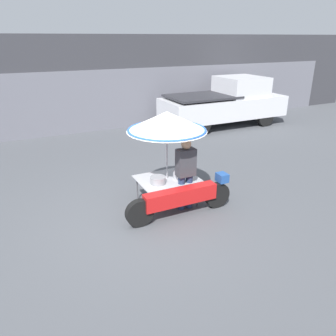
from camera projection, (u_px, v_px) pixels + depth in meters
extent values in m
plane|color=#4C4F54|center=(151.00, 215.00, 6.64)|extent=(36.00, 36.00, 0.00)
cube|color=#38383D|center=(70.00, 83.00, 12.58)|extent=(28.00, 2.00, 3.47)
cube|color=slate|center=(77.00, 103.00, 11.95)|extent=(23.80, 0.06, 2.25)
cylinder|color=black|center=(217.00, 195.00, 6.88)|extent=(0.55, 0.14, 0.55)
cylinder|color=black|center=(140.00, 213.00, 6.18)|extent=(0.55, 0.14, 0.55)
cube|color=red|center=(180.00, 196.00, 6.47)|extent=(1.54, 0.24, 0.32)
cube|color=#234C93|center=(222.00, 178.00, 6.78)|extent=(0.20, 0.24, 0.18)
cylinder|color=black|center=(162.00, 187.00, 7.29)|extent=(0.49, 0.14, 0.49)
cylinder|color=#515156|center=(198.00, 194.00, 6.92)|extent=(0.03, 0.03, 0.56)
cylinder|color=#515156|center=(180.00, 180.00, 7.59)|extent=(0.03, 0.03, 0.56)
cylinder|color=#515156|center=(152.00, 204.00, 6.49)|extent=(0.03, 0.03, 0.56)
cylinder|color=#515156|center=(137.00, 189.00, 7.15)|extent=(0.03, 0.03, 0.56)
cube|color=#B2B2B7|center=(167.00, 179.00, 6.93)|extent=(1.25, 0.93, 0.02)
cylinder|color=#B2B2B7|center=(167.00, 155.00, 6.73)|extent=(0.03, 0.03, 1.03)
cone|color=white|center=(167.00, 121.00, 6.47)|extent=(1.62, 1.62, 0.39)
torus|color=blue|center=(167.00, 130.00, 6.54)|extent=(1.59, 1.59, 0.05)
cylinder|color=#939399|center=(158.00, 180.00, 6.65)|extent=(0.31, 0.31, 0.15)
cylinder|color=#B7B7BC|center=(179.00, 175.00, 6.86)|extent=(0.26, 0.26, 0.19)
cylinder|color=navy|center=(181.00, 193.00, 6.75)|extent=(0.14, 0.14, 0.75)
cylinder|color=navy|center=(189.00, 191.00, 6.83)|extent=(0.14, 0.14, 0.75)
cube|color=#38383D|center=(186.00, 162.00, 6.55)|extent=(0.38, 0.22, 0.56)
sphere|color=tan|center=(186.00, 144.00, 6.40)|extent=(0.20, 0.20, 0.20)
cylinder|color=black|center=(265.00, 117.00, 13.19)|extent=(0.73, 0.24, 0.73)
cylinder|color=black|center=(240.00, 110.00, 14.53)|extent=(0.73, 0.24, 0.73)
cylinder|color=black|center=(201.00, 125.00, 11.97)|extent=(0.73, 0.24, 0.73)
cylinder|color=black|center=(180.00, 116.00, 13.31)|extent=(0.73, 0.24, 0.73)
cube|color=silver|center=(223.00, 107.00, 13.10)|extent=(5.02, 1.89, 0.79)
cube|color=silver|center=(241.00, 86.00, 13.14)|extent=(1.71, 1.74, 0.75)
cube|color=#2D2D33|center=(202.00, 96.00, 12.51)|extent=(2.61, 1.81, 0.08)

